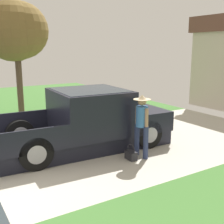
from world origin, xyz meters
TOP-DOWN VIEW (x-y plane):
  - pickup_truck at (-0.27, 2.79)m, footprint 2.29×5.29m
  - person_with_hat at (1.14, 3.59)m, footprint 0.47×0.44m
  - handbag at (1.18, 3.25)m, footprint 0.32×0.19m
  - front_yard_tree at (-5.15, 2.16)m, footprint 2.39×2.58m

SIDE VIEW (x-z plane):
  - handbag at x=1.18m, z-range -0.08..0.33m
  - pickup_truck at x=-0.27m, z-range -0.10..1.55m
  - person_with_hat at x=1.14m, z-range 0.15..1.78m
  - front_yard_tree at x=-5.15m, z-range 1.11..5.72m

